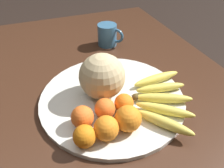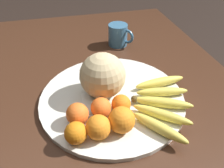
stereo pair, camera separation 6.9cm
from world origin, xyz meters
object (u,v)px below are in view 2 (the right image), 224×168
at_px(banana_bunch, 161,102).
at_px(orange_top_small, 76,133).
at_px(fruit_bowl, 112,97).
at_px(orange_front_left, 121,104).
at_px(kitchen_table, 108,119).
at_px(orange_mid_center, 122,120).
at_px(orange_front_right, 77,114).
at_px(melon, 103,76).
at_px(orange_back_left, 98,127).
at_px(orange_back_right, 101,108).
at_px(ceramic_mug, 118,35).
at_px(produce_tag, 88,103).

relative_size(banana_bunch, orange_top_small, 4.72).
height_order(fruit_bowl, orange_front_left, orange_front_left).
distance_m(kitchen_table, orange_mid_center, 0.19).
distance_m(kitchen_table, orange_front_right, 0.18).
bearing_deg(melon, orange_front_right, 138.36).
bearing_deg(orange_back_left, orange_back_right, -16.55).
xyz_separation_m(kitchen_table, orange_top_small, (-0.14, 0.12, 0.13)).
relative_size(fruit_bowl, orange_front_right, 7.35).
relative_size(orange_mid_center, ceramic_mug, 0.69).
xyz_separation_m(orange_top_small, ceramic_mug, (0.52, -0.25, 0.00)).
relative_size(orange_top_small, produce_tag, 0.61).
bearing_deg(melon, orange_back_left, 164.45).
bearing_deg(orange_back_left, orange_front_right, 37.44).
relative_size(kitchen_table, orange_front_right, 24.68).
distance_m(fruit_bowl, banana_bunch, 0.16).
relative_size(kitchen_table, orange_back_right, 26.10).
xyz_separation_m(fruit_bowl, melon, (0.02, 0.03, 0.08)).
relative_size(melon, orange_front_right, 2.28).
relative_size(orange_front_left, orange_back_left, 0.86).
distance_m(banana_bunch, orange_front_right, 0.26).
height_order(melon, orange_back_right, melon).
height_order(orange_back_left, ceramic_mug, ceramic_mug).
relative_size(orange_mid_center, orange_back_left, 1.09).
xyz_separation_m(orange_front_left, ceramic_mug, (0.44, -0.11, 0.00)).
bearing_deg(melon, orange_back_right, 165.22).
xyz_separation_m(fruit_bowl, orange_back_left, (-0.15, 0.07, 0.04)).
relative_size(orange_back_left, produce_tag, 0.68).
bearing_deg(orange_mid_center, orange_front_right, 64.35).
distance_m(orange_front_right, ceramic_mug, 0.51).
height_order(produce_tag, ceramic_mug, ceramic_mug).
xyz_separation_m(kitchen_table, melon, (0.03, 0.01, 0.17)).
height_order(orange_mid_center, orange_back_right, orange_mid_center).
bearing_deg(produce_tag, kitchen_table, -82.64).
bearing_deg(banana_bunch, melon, 172.23).
bearing_deg(orange_back_left, kitchen_table, -21.72).
bearing_deg(produce_tag, ceramic_mug, -26.71).
height_order(orange_front_right, orange_back_right, orange_front_right).
xyz_separation_m(orange_front_right, produce_tag, (0.07, -0.04, -0.03)).
distance_m(kitchen_table, melon, 0.17).
bearing_deg(kitchen_table, fruit_bowl, -59.79).
distance_m(orange_front_left, orange_mid_center, 0.07).
xyz_separation_m(banana_bunch, ceramic_mug, (0.45, 0.02, 0.02)).
height_order(orange_front_right, produce_tag, orange_front_right).
bearing_deg(orange_mid_center, orange_top_small, 94.63).
bearing_deg(banana_bunch, orange_front_right, -154.54).
bearing_deg(orange_top_small, orange_front_right, -10.01).
xyz_separation_m(orange_front_left, orange_mid_center, (-0.07, 0.02, 0.01)).
xyz_separation_m(orange_front_right, orange_top_small, (-0.06, 0.01, -0.00)).
relative_size(banana_bunch, ceramic_mug, 2.68).
bearing_deg(orange_back_right, ceramic_mug, -20.91).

